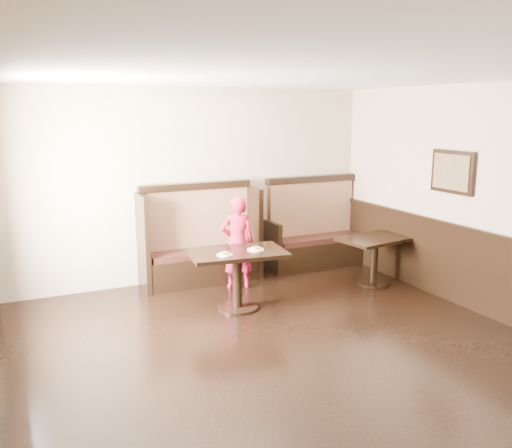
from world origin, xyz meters
TOP-DOWN VIEW (x-y plane):
  - ground at (0.00, 0.00)m, footprint 7.00×7.00m
  - room_shell at (-0.30, 0.28)m, footprint 7.00×7.00m
  - booth_main at (0.00, 3.30)m, footprint 1.75×0.72m
  - booth_neighbor at (1.95, 3.29)m, footprint 1.65×0.72m
  - table_main at (0.05, 2.01)m, footprint 1.27×0.88m
  - table_neighbor at (2.24, 2.10)m, footprint 1.08×0.79m
  - child at (0.39, 2.79)m, footprint 0.55×0.43m
  - pizza_plate_left at (-0.16, 1.90)m, footprint 0.20×0.20m
  - pizza_plate_right at (0.28, 1.96)m, footprint 0.21×0.21m

SIDE VIEW (x-z plane):
  - ground at x=0.00m, z-range 0.00..0.00m
  - booth_neighbor at x=1.95m, z-range -0.24..1.21m
  - table_neighbor at x=2.24m, z-range 0.17..0.86m
  - booth_main at x=0.00m, z-range -0.20..1.25m
  - table_main at x=0.05m, z-range 0.20..0.96m
  - child at x=0.39m, z-range 0.00..1.32m
  - room_shell at x=-0.30m, z-range -2.83..4.17m
  - pizza_plate_left at x=-0.16m, z-range 0.75..0.79m
  - pizza_plate_right at x=0.28m, z-range 0.75..0.79m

